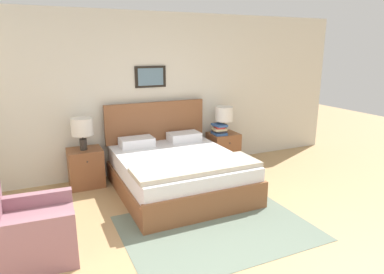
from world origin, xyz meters
name	(u,v)px	position (x,y,z in m)	size (l,w,h in m)	color
wall_back	(146,94)	(0.00, 3.25, 1.30)	(7.55, 0.09, 2.60)	beige
area_rug_main	(217,228)	(0.11, 0.99, 0.00)	(2.15, 1.58, 0.01)	slate
bed	(178,171)	(0.13, 2.20, 0.30)	(1.69, 1.98, 1.18)	brown
armchair	(29,233)	(-1.85, 1.24, 0.29)	(0.83, 0.74, 0.85)	#8E606B
nightstand_near_window	(86,168)	(-1.07, 2.95, 0.29)	(0.50, 0.46, 0.58)	brown
nightstand_by_door	(223,149)	(1.32, 2.95, 0.29)	(0.50, 0.46, 0.58)	brown
table_lamp_near_window	(82,128)	(-1.08, 2.93, 0.91)	(0.31, 0.31, 0.48)	#2D2823
table_lamp_by_door	(224,115)	(1.31, 2.93, 0.91)	(0.31, 0.31, 0.48)	#2D2823
book_thick_bottom	(219,133)	(1.21, 2.91, 0.60)	(0.23, 0.29, 0.04)	#335693
book_hardcover_middle	(219,131)	(1.21, 2.91, 0.63)	(0.19, 0.27, 0.03)	#232328
book_novel_upper	(219,129)	(1.21, 2.91, 0.67)	(0.22, 0.22, 0.04)	beige
book_slim_near_top	(219,127)	(1.21, 2.91, 0.71)	(0.18, 0.23, 0.04)	#B7332D
book_paperback_top	(219,125)	(1.21, 2.91, 0.74)	(0.20, 0.28, 0.03)	#335693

